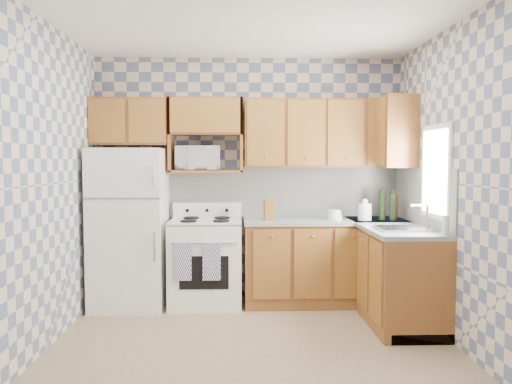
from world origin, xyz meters
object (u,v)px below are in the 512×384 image
electric_kettle (365,212)px  stove_body (206,263)px  refrigerator (130,228)px  microwave (198,158)px

electric_kettle → stove_body: bearing=177.0°
refrigerator → stove_body: refrigerator is taller
refrigerator → electric_kettle: size_ratio=9.46×
stove_body → microwave: size_ratio=1.88×
stove_body → electric_kettle: 1.79m
refrigerator → stove_body: (0.80, 0.03, -0.39)m
stove_body → microwave: 1.15m
stove_body → refrigerator: bearing=-178.2°
refrigerator → microwave: microwave is taller
microwave → electric_kettle: microwave is taller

